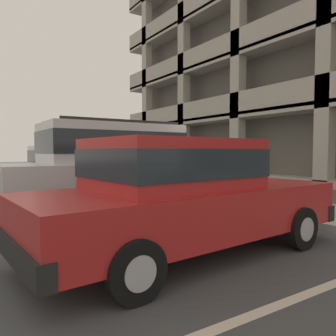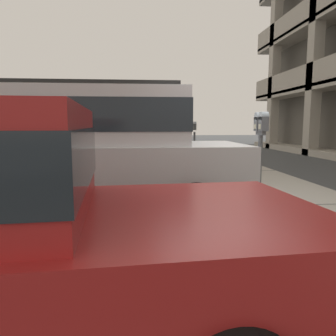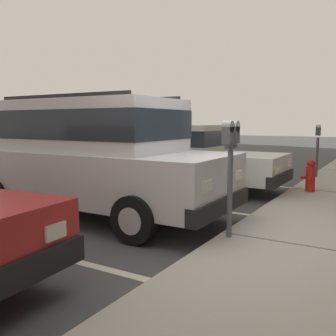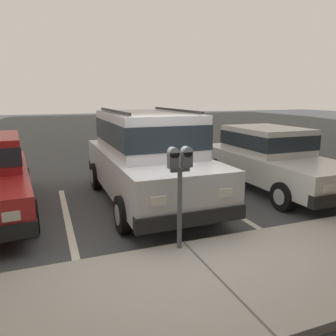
% 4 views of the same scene
% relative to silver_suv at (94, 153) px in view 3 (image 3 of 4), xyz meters
% --- Properties ---
extents(ground_plane, '(80.00, 80.00, 0.10)m').
position_rel_silver_suv_xyz_m(ground_plane, '(0.18, 2.24, -1.14)').
color(ground_plane, '#444749').
extents(sidewalk, '(40.00, 2.20, 0.12)m').
position_rel_silver_suv_xyz_m(sidewalk, '(0.18, 3.54, -1.03)').
color(sidewalk, '#ADA89E').
rests_on(sidewalk, ground_plane).
extents(parking_stall_lines, '(12.80, 4.80, 0.01)m').
position_rel_silver_suv_xyz_m(parking_stall_lines, '(1.76, 0.84, -1.08)').
color(parking_stall_lines, silver).
rests_on(parking_stall_lines, ground_plane).
extents(silver_suv, '(2.04, 4.79, 2.03)m').
position_rel_silver_suv_xyz_m(silver_suv, '(0.00, 0.00, 0.00)').
color(silver_suv, silver).
rests_on(silver_suv, ground_plane).
extents(red_sedan, '(1.87, 4.50, 1.54)m').
position_rel_silver_suv_xyz_m(red_sedan, '(-3.23, 0.07, -0.27)').
color(red_sedan, silver).
rests_on(red_sedan, ground_plane).
extents(parking_meter_near, '(0.35, 0.12, 1.51)m').
position_rel_silver_suv_xyz_m(parking_meter_near, '(0.31, 2.59, 0.16)').
color(parking_meter_near, '#595B60').
rests_on(parking_meter_near, sidewalk).
extents(parking_meter_far, '(0.15, 0.12, 1.42)m').
position_rel_silver_suv_xyz_m(parking_meter_far, '(-6.03, 2.62, -0.03)').
color(parking_meter_far, '#47474C').
rests_on(parking_meter_far, sidewalk).
extents(fire_hydrant, '(0.30, 0.30, 0.70)m').
position_rel_silver_suv_xyz_m(fire_hydrant, '(-3.63, 2.88, -0.62)').
color(fire_hydrant, red).
rests_on(fire_hydrant, sidewalk).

